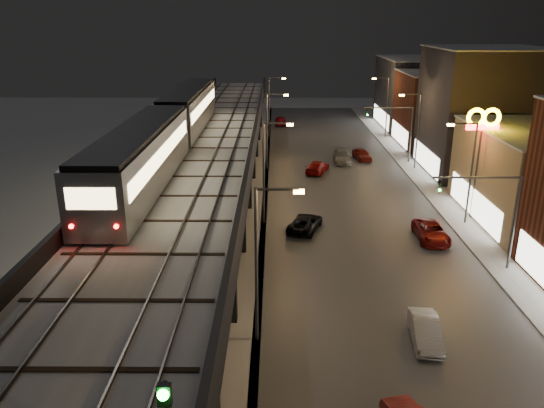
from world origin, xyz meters
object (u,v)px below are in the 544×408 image
object	(u,v)px
car_mid_silver	(305,223)
car_onc_silver	(425,332)
subway_train	(170,127)
car_onc_red	(362,155)
car_far_white	(280,121)
car_onc_white	(342,157)
car_onc_dark	(431,233)
car_mid_dark	(317,167)

from	to	relation	value
car_mid_silver	car_onc_silver	bearing A→B (deg)	128.43
subway_train	car_onc_red	size ratio (longest dim) A/B	9.57
car_far_white	car_onc_red	world-z (taller)	car_far_white
car_far_white	car_onc_white	distance (m)	25.82
car_far_white	car_onc_dark	size ratio (longest dim) A/B	0.89
car_onc_dark	car_far_white	bearing A→B (deg)	104.90
car_onc_silver	subway_train	bearing A→B (deg)	139.01
car_onc_silver	car_far_white	bearing A→B (deg)	102.40
car_far_white	car_onc_silver	bearing A→B (deg)	95.26
subway_train	car_mid_dark	bearing A→B (deg)	49.71
car_far_white	subway_train	bearing A→B (deg)	76.66
car_far_white	car_onc_silver	distance (m)	64.32
car_onc_silver	car_onc_dark	distance (m)	15.03
car_far_white	car_onc_dark	xyz separation A→B (m)	(11.82, -49.49, -0.07)
car_mid_silver	car_onc_white	world-z (taller)	car_onc_white
car_onc_white	car_onc_red	xyz separation A→B (m)	(2.67, 1.22, -0.04)
car_onc_silver	car_onc_dark	world-z (taller)	car_onc_dark
car_onc_silver	car_onc_dark	bearing A→B (deg)	79.00
car_mid_silver	car_onc_white	distance (m)	23.44
car_mid_dark	car_far_white	size ratio (longest dim) A/B	1.05
car_far_white	car_onc_white	bearing A→B (deg)	105.46
car_mid_dark	car_onc_red	world-z (taller)	car_onc_red
car_mid_dark	car_mid_silver	bearing A→B (deg)	102.43
subway_train	car_mid_dark	xyz separation A→B (m)	(13.70, 16.16, -7.86)
car_onc_red	car_onc_dark	bearing A→B (deg)	-95.72
car_mid_dark	car_onc_dark	distance (m)	21.40
car_onc_silver	car_onc_red	size ratio (longest dim) A/B	1.00
subway_train	car_onc_silver	distance (m)	26.19
subway_train	car_onc_silver	bearing A→B (deg)	-46.70
subway_train	car_onc_dark	bearing A→B (deg)	-10.00
car_onc_white	subway_train	bearing A→B (deg)	-128.19
car_mid_silver	car_mid_dark	world-z (taller)	car_mid_dark
subway_train	car_onc_dark	xyz separation A→B (m)	(21.46, -3.78, -7.85)
car_mid_dark	car_far_white	distance (m)	29.82
car_far_white	car_onc_red	bearing A→B (deg)	111.99
car_onc_silver	car_mid_silver	bearing A→B (deg)	115.09
subway_train	car_onc_white	bearing A→B (deg)	50.77
subway_train	car_far_white	size ratio (longest dim) A/B	8.80
car_mid_dark	car_onc_white	size ratio (longest dim) A/B	0.92
car_mid_silver	car_far_white	bearing A→B (deg)	-68.90
car_onc_silver	car_onc_red	bearing A→B (deg)	91.91
subway_train	car_onc_silver	size ratio (longest dim) A/B	9.53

